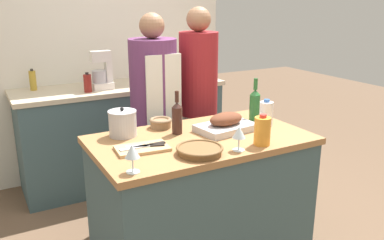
{
  "coord_description": "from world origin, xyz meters",
  "views": [
    {
      "loc": [
        -1.18,
        -2.05,
        1.69
      ],
      "look_at": [
        0.0,
        0.11,
        0.96
      ],
      "focal_mm": 38.0,
      "sensor_mm": 36.0,
      "label": 1
    }
  ],
  "objects_px": {
    "stock_pot": "(123,123)",
    "wicker_basket": "(200,150)",
    "mixing_bowl": "(161,123)",
    "condiment_bottle_short": "(88,83)",
    "wine_bottle_green": "(255,104)",
    "stand_mixer": "(102,73)",
    "milk_jug": "(267,114)",
    "person_cook_aproned": "(154,109)",
    "condiment_bottle_tall": "(33,80)",
    "wine_bottle_dark": "(177,117)",
    "knife_chef": "(145,146)",
    "wine_glass_left": "(132,152)",
    "person_cook_guest": "(198,99)",
    "roasting_pan": "(226,124)",
    "knife_paring": "(147,146)",
    "wine_glass_right": "(239,133)",
    "cutting_board": "(142,148)",
    "juice_jug": "(262,131)"
  },
  "relations": [
    {
      "from": "stock_pot",
      "to": "wicker_basket",
      "type": "bearing_deg",
      "value": -61.96
    },
    {
      "from": "mixing_bowl",
      "to": "condiment_bottle_short",
      "type": "xyz_separation_m",
      "value": [
        -0.2,
        1.04,
        0.1
      ]
    },
    {
      "from": "wine_bottle_green",
      "to": "stand_mixer",
      "type": "height_order",
      "value": "stand_mixer"
    },
    {
      "from": "milk_jug",
      "to": "person_cook_aproned",
      "type": "bearing_deg",
      "value": 123.88
    },
    {
      "from": "milk_jug",
      "to": "stand_mixer",
      "type": "bearing_deg",
      "value": 116.41
    },
    {
      "from": "milk_jug",
      "to": "condiment_bottle_tall",
      "type": "xyz_separation_m",
      "value": [
        -1.23,
        1.64,
        0.06
      ]
    },
    {
      "from": "wine_bottle_dark",
      "to": "knife_chef",
      "type": "distance_m",
      "value": 0.34
    },
    {
      "from": "knife_chef",
      "to": "wine_glass_left",
      "type": "bearing_deg",
      "value": -122.63
    },
    {
      "from": "wine_bottle_green",
      "to": "wine_bottle_dark",
      "type": "relative_size",
      "value": 1.09
    },
    {
      "from": "mixing_bowl",
      "to": "wine_bottle_dark",
      "type": "relative_size",
      "value": 0.53
    },
    {
      "from": "knife_chef",
      "to": "person_cook_guest",
      "type": "distance_m",
      "value": 1.1
    },
    {
      "from": "roasting_pan",
      "to": "knife_paring",
      "type": "bearing_deg",
      "value": -173.56
    },
    {
      "from": "stand_mixer",
      "to": "wine_bottle_green",
      "type": "bearing_deg",
      "value": -61.45
    },
    {
      "from": "wine_glass_left",
      "to": "stand_mixer",
      "type": "distance_m",
      "value": 1.73
    },
    {
      "from": "stock_pot",
      "to": "milk_jug",
      "type": "height_order",
      "value": "stock_pot"
    },
    {
      "from": "milk_jug",
      "to": "wine_glass_right",
      "type": "relative_size",
      "value": 1.28
    },
    {
      "from": "knife_chef",
      "to": "knife_paring",
      "type": "bearing_deg",
      "value": -16.21
    },
    {
      "from": "wine_glass_right",
      "to": "condiment_bottle_short",
      "type": "height_order",
      "value": "condiment_bottle_short"
    },
    {
      "from": "knife_chef",
      "to": "condiment_bottle_short",
      "type": "bearing_deg",
      "value": 88.04
    },
    {
      "from": "stand_mixer",
      "to": "wine_bottle_dark",
      "type": "bearing_deg",
      "value": -85.54
    },
    {
      "from": "stock_pot",
      "to": "knife_paring",
      "type": "distance_m",
      "value": 0.3
    },
    {
      "from": "stock_pot",
      "to": "stand_mixer",
      "type": "height_order",
      "value": "stand_mixer"
    },
    {
      "from": "wine_glass_right",
      "to": "knife_chef",
      "type": "distance_m",
      "value": 0.54
    },
    {
      "from": "roasting_pan",
      "to": "mixing_bowl",
      "type": "relative_size",
      "value": 2.69
    },
    {
      "from": "mixing_bowl",
      "to": "roasting_pan",
      "type": "bearing_deg",
      "value": -38.16
    },
    {
      "from": "mixing_bowl",
      "to": "knife_chef",
      "type": "relative_size",
      "value": 0.54
    },
    {
      "from": "knife_chef",
      "to": "knife_paring",
      "type": "distance_m",
      "value": 0.01
    },
    {
      "from": "wine_glass_left",
      "to": "knife_chef",
      "type": "xyz_separation_m",
      "value": [
        0.17,
        0.26,
        -0.08
      ]
    },
    {
      "from": "cutting_board",
      "to": "stock_pot",
      "type": "relative_size",
      "value": 1.69
    },
    {
      "from": "stock_pot",
      "to": "juice_jug",
      "type": "bearing_deg",
      "value": -39.46
    },
    {
      "from": "wine_glass_right",
      "to": "condiment_bottle_short",
      "type": "xyz_separation_m",
      "value": [
        -0.41,
        1.63,
        0.03
      ]
    },
    {
      "from": "person_cook_aproned",
      "to": "person_cook_guest",
      "type": "bearing_deg",
      "value": -1.52
    },
    {
      "from": "mixing_bowl",
      "to": "milk_jug",
      "type": "relative_size",
      "value": 0.81
    },
    {
      "from": "wine_glass_left",
      "to": "person_cook_aproned",
      "type": "distance_m",
      "value": 1.18
    },
    {
      "from": "wine_bottle_green",
      "to": "knife_chef",
      "type": "height_order",
      "value": "wine_bottle_green"
    },
    {
      "from": "juice_jug",
      "to": "condiment_bottle_short",
      "type": "relative_size",
      "value": 1.08
    },
    {
      "from": "stand_mixer",
      "to": "condiment_bottle_tall",
      "type": "bearing_deg",
      "value": 156.06
    },
    {
      "from": "juice_jug",
      "to": "knife_chef",
      "type": "distance_m",
      "value": 0.68
    },
    {
      "from": "juice_jug",
      "to": "wine_glass_left",
      "type": "bearing_deg",
      "value": -179.13
    },
    {
      "from": "wine_bottle_dark",
      "to": "condiment_bottle_short",
      "type": "distance_m",
      "value": 1.23
    },
    {
      "from": "cutting_board",
      "to": "condiment_bottle_tall",
      "type": "relative_size",
      "value": 1.66
    },
    {
      "from": "wicker_basket",
      "to": "cutting_board",
      "type": "xyz_separation_m",
      "value": [
        -0.25,
        0.21,
        -0.01
      ]
    },
    {
      "from": "wine_bottle_dark",
      "to": "person_cook_aproned",
      "type": "xyz_separation_m",
      "value": [
        0.1,
        0.6,
        -0.1
      ]
    },
    {
      "from": "wine_glass_right",
      "to": "person_cook_aproned",
      "type": "xyz_separation_m",
      "value": [
        -0.07,
        1.03,
        -0.1
      ]
    },
    {
      "from": "milk_jug",
      "to": "mixing_bowl",
      "type": "bearing_deg",
      "value": 154.85
    },
    {
      "from": "knife_paring",
      "to": "person_cook_guest",
      "type": "distance_m",
      "value": 1.1
    },
    {
      "from": "cutting_board",
      "to": "milk_jug",
      "type": "relative_size",
      "value": 1.72
    },
    {
      "from": "roasting_pan",
      "to": "knife_paring",
      "type": "distance_m",
      "value": 0.58
    },
    {
      "from": "cutting_board",
      "to": "wine_bottle_dark",
      "type": "relative_size",
      "value": 1.13
    },
    {
      "from": "stand_mixer",
      "to": "person_cook_aproned",
      "type": "height_order",
      "value": "person_cook_aproned"
    }
  ]
}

